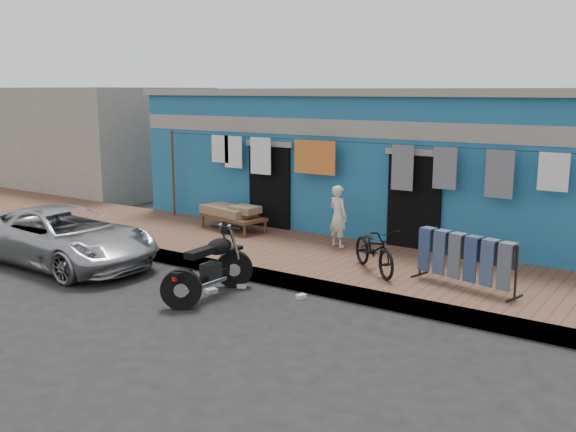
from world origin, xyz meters
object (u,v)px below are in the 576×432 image
object	(u,v)px
car	(64,236)
bicycle	(375,244)
seated_person	(338,216)
jeans_rack	(465,260)
motorcycle	(209,265)
charpoy	(233,218)

from	to	relation	value
car	bicycle	distance (m)	5.95
seated_person	bicycle	world-z (taller)	seated_person
seated_person	jeans_rack	distance (m)	3.23
motorcycle	charpoy	bearing A→B (deg)	121.41
bicycle	seated_person	bearing A→B (deg)	88.50
car	motorcycle	bearing A→B (deg)	-88.26
bicycle	charpoy	size ratio (longest dim) A/B	0.86
car	bicycle	bearing A→B (deg)	-68.03
car	charpoy	size ratio (longest dim) A/B	2.32
car	bicycle	size ratio (longest dim) A/B	2.70
motorcycle	jeans_rack	distance (m)	4.10
seated_person	car	bearing A→B (deg)	57.83
jeans_rack	charpoy	bearing A→B (deg)	168.23
car	motorcycle	distance (m)	3.62
jeans_rack	bicycle	bearing A→B (deg)	-178.01
seated_person	charpoy	distance (m)	2.72
seated_person	charpoy	world-z (taller)	seated_person
motorcycle	car	bearing A→B (deg)	178.81
car	bicycle	world-z (taller)	bicycle
seated_person	bicycle	bearing A→B (deg)	157.82
seated_person	charpoy	bearing A→B (deg)	17.96
bicycle	jeans_rack	distance (m)	1.57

